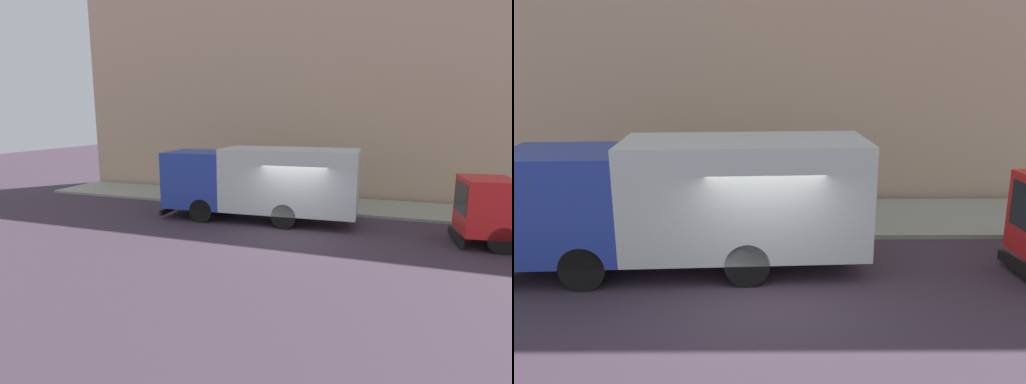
% 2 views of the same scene
% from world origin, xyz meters
% --- Properties ---
extents(ground, '(80.00, 80.00, 0.00)m').
position_xyz_m(ground, '(0.00, 0.00, 0.00)').
color(ground, '#3C2E3C').
extents(sidewalk, '(3.64, 30.00, 0.13)m').
position_xyz_m(sidewalk, '(4.82, 0.00, 0.06)').
color(sidewalk, '#9A9D8A').
rests_on(sidewalk, ground).
extents(building_facade, '(0.50, 30.00, 12.68)m').
position_xyz_m(building_facade, '(7.14, 0.00, 6.34)').
color(building_facade, tan).
rests_on(building_facade, ground).
extents(large_utility_truck, '(2.77, 8.30, 3.07)m').
position_xyz_m(large_utility_truck, '(1.10, 1.72, 1.72)').
color(large_utility_truck, '#253D9D').
rests_on(large_utility_truck, ground).
extents(pedestrian_walking, '(0.52, 0.52, 1.63)m').
position_xyz_m(pedestrian_walking, '(4.06, 4.65, 0.98)').
color(pedestrian_walking, black).
rests_on(pedestrian_walking, sidewalk).
extents(pedestrian_standing, '(0.54, 0.54, 1.74)m').
position_xyz_m(pedestrian_standing, '(3.41, 2.75, 1.04)').
color(pedestrian_standing, brown).
rests_on(pedestrian_standing, sidewalk).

